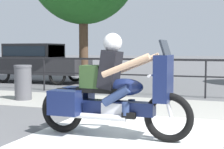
{
  "coord_description": "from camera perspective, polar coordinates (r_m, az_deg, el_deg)",
  "views": [
    {
      "loc": [
        0.82,
        -4.57,
        1.37
      ],
      "look_at": [
        -1.23,
        1.01,
        0.92
      ],
      "focal_mm": 55.0,
      "sensor_mm": 36.0,
      "label": 1
    }
  ],
  "objects": [
    {
      "name": "motorcycle",
      "position": [
        5.27,
        -0.12,
        -2.96
      ],
      "size": [
        2.48,
        0.76,
        1.6
      ],
      "rotation": [
        0.0,
        0.0,
        -0.07
      ],
      "color": "black",
      "rests_on": "ground"
    },
    {
      "name": "fence_railing",
      "position": [
        9.72,
        15.34,
        1.15
      ],
      "size": [
        36.0,
        0.05,
        1.08
      ],
      "color": "black",
      "rests_on": "ground"
    },
    {
      "name": "trash_bin",
      "position": [
        9.42,
        -14.57,
        -1.28
      ],
      "size": [
        0.47,
        0.47,
        0.93
      ],
      "color": "#515156",
      "rests_on": "ground"
    },
    {
      "name": "ground_plane",
      "position": [
        4.84,
        9.82,
        -12.15
      ],
      "size": [
        120.0,
        120.0,
        0.0
      ],
      "primitive_type": "plane",
      "color": "#565659"
    },
    {
      "name": "sidewalk_band",
      "position": [
        8.13,
        14.19,
        -5.45
      ],
      "size": [
        44.0,
        2.4,
        0.01
      ],
      "primitive_type": "cube",
      "color": "#99968E",
      "rests_on": "ground"
    },
    {
      "name": "crosswalk_band",
      "position": [
        4.86,
        -0.05,
        -11.99
      ],
      "size": [
        2.91,
        6.0,
        0.01
      ],
      "primitive_type": "cube",
      "color": "silver",
      "rests_on": "ground"
    },
    {
      "name": "parked_car",
      "position": [
        14.23,
        -12.31,
        2.36
      ],
      "size": [
        3.99,
        1.64,
        1.57
      ],
      "rotation": [
        0.0,
        0.0,
        0.02
      ],
      "color": "#232326",
      "rests_on": "ground"
    }
  ]
}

